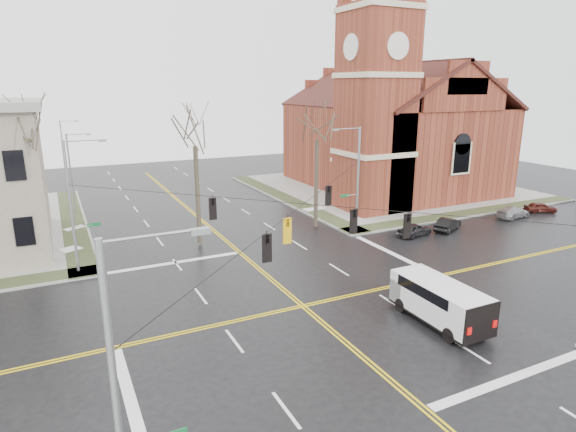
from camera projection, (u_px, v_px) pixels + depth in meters
name	position (u px, v px, depth m)	size (l,w,h in m)	color
ground	(303.00, 306.00, 28.29)	(120.00, 120.00, 0.00)	black
sidewalks	(303.00, 305.00, 28.27)	(80.00, 80.00, 0.17)	gray
road_markings	(303.00, 306.00, 28.29)	(100.00, 100.00, 0.01)	gold
church	(388.00, 121.00, 58.09)	(24.28, 27.48, 27.50)	maroon
signal_pole_ne	(356.00, 176.00, 41.77)	(2.75, 0.22, 9.00)	gray
signal_pole_nw	(73.00, 203.00, 32.12)	(2.75, 0.22, 9.00)	gray
signal_pole_sw	(123.00, 395.00, 12.21)	(2.75, 0.22, 9.00)	gray
span_wires	(304.00, 204.00, 26.66)	(23.02, 23.02, 0.03)	black
traffic_signals	(309.00, 220.00, 26.28)	(8.21, 8.26, 1.30)	black
streetlight_north_a	(72.00, 171.00, 46.81)	(2.30, 0.20, 8.00)	gray
streetlight_north_b	(64.00, 148.00, 64.13)	(2.30, 0.20, 8.00)	gray
cargo_van	(436.00, 298.00, 26.25)	(2.35, 5.95, 2.25)	white
parked_car_a	(415.00, 230.00, 41.32)	(1.34, 3.34, 1.14)	black
parked_car_b	(448.00, 224.00, 42.90)	(1.22, 3.51, 1.16)	black
parked_car_c	(513.00, 212.00, 47.01)	(1.56, 3.85, 1.12)	gray
parked_car_d	(541.00, 207.00, 49.01)	(1.27, 3.15, 1.07)	#471914
tree_nw_far	(32.00, 135.00, 32.42)	(4.00, 4.00, 12.88)	#3C3426
tree_nw_near	(195.00, 139.00, 37.04)	(4.00, 4.00, 11.78)	#3C3426
tree_ne	(317.00, 134.00, 41.63)	(4.00, 4.00, 11.76)	#3C3426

